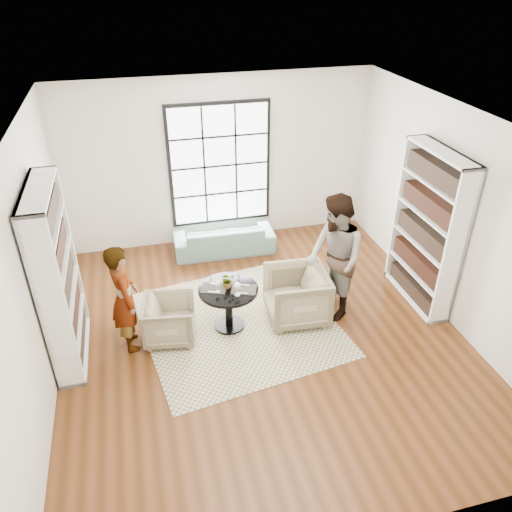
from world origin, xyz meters
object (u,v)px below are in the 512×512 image
object	(u,v)px
wine_glass_right	(237,286)
wine_glass_left	(217,284)
armchair_left	(170,320)
person_right	(335,258)
person_left	(124,298)
armchair_right	(296,296)
pedestal_table	(229,299)
flower_centerpiece	(227,280)
sofa	(224,238)

from	to	relation	value
wine_glass_right	wine_glass_left	bearing A→B (deg)	150.59
armchair_left	person_right	bearing A→B (deg)	-80.95
person_left	wine_glass_right	world-z (taller)	person_left
armchair_left	armchair_right	bearing A→B (deg)	-80.93
person_left	wine_glass_right	bearing A→B (deg)	-105.28
pedestal_table	flower_centerpiece	world-z (taller)	flower_centerpiece
armchair_right	wine_glass_right	bearing A→B (deg)	-76.41
person_right	wine_glass_right	distance (m)	1.47
person_right	wine_glass_right	xyz separation A→B (m)	(-1.46, -0.15, -0.13)
pedestal_table	wine_glass_left	size ratio (longest dim) A/B	4.68
armchair_left	person_right	distance (m)	2.47
wine_glass_right	pedestal_table	bearing A→B (deg)	115.99
pedestal_table	wine_glass_left	xyz separation A→B (m)	(-0.15, -0.05, 0.31)
armchair_right	person_left	world-z (taller)	person_left
sofa	person_right	world-z (taller)	person_right
flower_centerpiece	person_right	bearing A→B (deg)	-2.54
person_left	person_right	distance (m)	2.94
armchair_left	flower_centerpiece	distance (m)	0.97
armchair_right	person_left	distance (m)	2.42
armchair_right	wine_glass_left	world-z (taller)	wine_glass_left
pedestal_table	armchair_left	bearing A→B (deg)	-177.68
armchair_right	wine_glass_right	size ratio (longest dim) A/B	4.22
wine_glass_right	person_right	bearing A→B (deg)	6.02
pedestal_table	armchair_right	distance (m)	1.00
sofa	armchair_left	xyz separation A→B (m)	(-1.19, -2.18, 0.06)
pedestal_table	wine_glass_left	world-z (taller)	wine_glass_left
wine_glass_right	flower_centerpiece	xyz separation A→B (m)	(-0.09, 0.22, -0.04)
wine_glass_left	flower_centerpiece	bearing A→B (deg)	28.58
armchair_left	flower_centerpiece	bearing A→B (deg)	-76.18
wine_glass_right	flower_centerpiece	distance (m)	0.24
sofa	person_left	xyz separation A→B (m)	(-1.74, -2.18, 0.52)
sofa	armchair_right	bearing A→B (deg)	108.32
armchair_left	wine_glass_left	xyz separation A→B (m)	(0.69, -0.01, 0.48)
armchair_right	flower_centerpiece	xyz separation A→B (m)	(-1.00, 0.07, 0.39)
person_left	wine_glass_right	xyz separation A→B (m)	(1.48, -0.15, 0.04)
wine_glass_right	armchair_right	bearing A→B (deg)	9.61
pedestal_table	wine_glass_left	bearing A→B (deg)	-162.83
wine_glass_left	wine_glass_right	xyz separation A→B (m)	(0.24, -0.14, 0.02)
pedestal_table	armchair_left	world-z (taller)	pedestal_table
armchair_left	sofa	bearing A→B (deg)	-19.71
person_left	wine_glass_left	distance (m)	1.24
wine_glass_right	flower_centerpiece	size ratio (longest dim) A/B	0.94
wine_glass_left	armchair_right	bearing A→B (deg)	0.81
wine_glass_left	wine_glass_right	world-z (taller)	wine_glass_right
person_right	person_left	bearing A→B (deg)	-92.26
sofa	person_right	distance (m)	2.58
armchair_right	sofa	bearing A→B (deg)	-159.57
wine_glass_left	wine_glass_right	bearing A→B (deg)	-29.41
armchair_left	flower_centerpiece	xyz separation A→B (m)	(0.84, 0.07, 0.47)
person_right	flower_centerpiece	distance (m)	1.56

